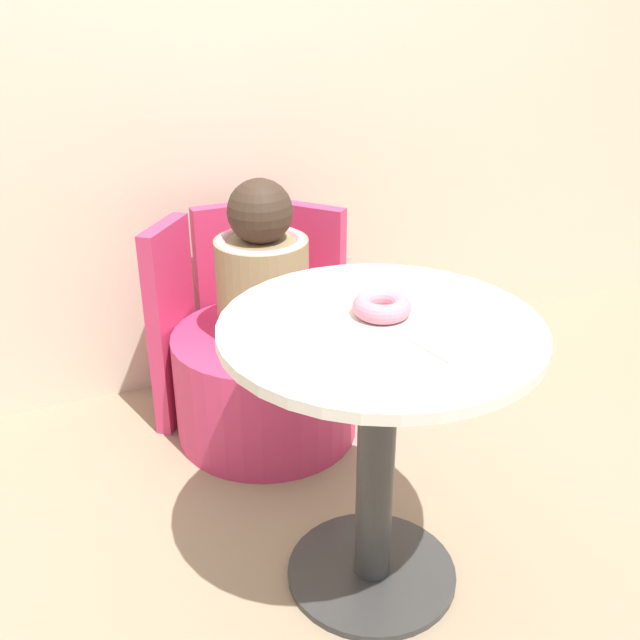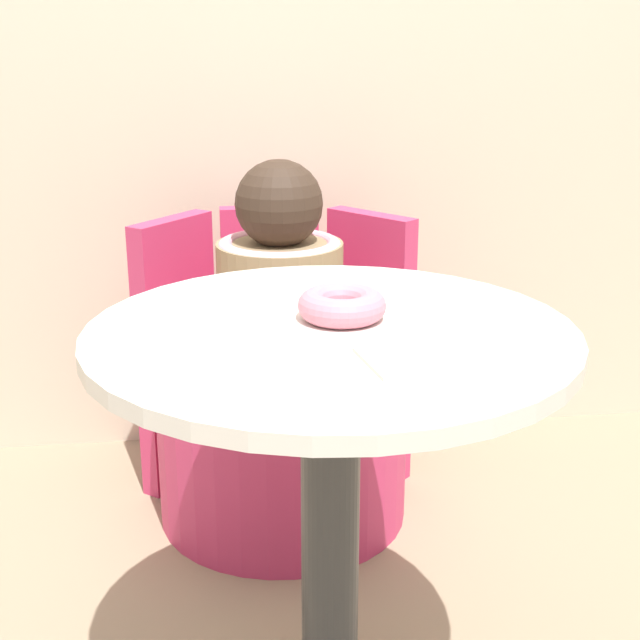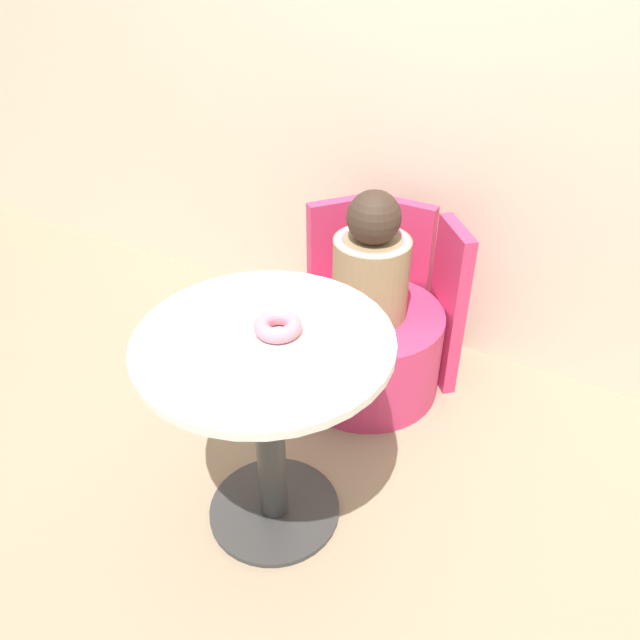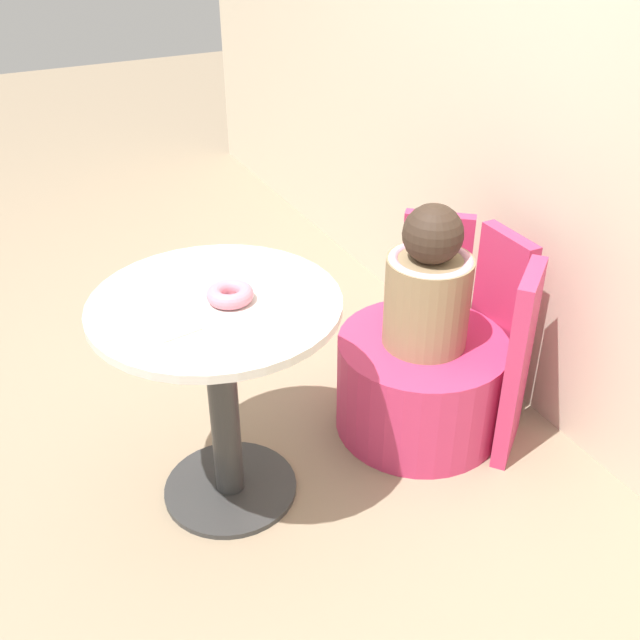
% 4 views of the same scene
% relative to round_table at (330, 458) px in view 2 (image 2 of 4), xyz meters
% --- Properties ---
extents(round_table, '(0.68, 0.68, 0.69)m').
position_rel_round_table_xyz_m(round_table, '(0.00, 0.00, 0.00)').
color(round_table, '#333333').
rests_on(round_table, ground_plane).
extents(tub_chair, '(0.57, 0.57, 0.34)m').
position_rel_round_table_xyz_m(tub_chair, '(-0.01, 0.70, -0.32)').
color(tub_chair, '#C63360').
rests_on(tub_chair, ground_plane).
extents(booth_backrest, '(0.67, 0.24, 0.66)m').
position_rel_round_table_xyz_m(booth_backrest, '(-0.01, 0.94, -0.16)').
color(booth_backrest, '#C63360').
rests_on(booth_backrest, ground_plane).
extents(child_figure, '(0.27, 0.27, 0.48)m').
position_rel_round_table_xyz_m(child_figure, '(-0.01, 0.70, 0.07)').
color(child_figure, '#937A56').
rests_on(child_figure, tub_chair).
extents(donut, '(0.13, 0.13, 0.04)m').
position_rel_round_table_xyz_m(donut, '(0.02, 0.04, 0.22)').
color(donut, pink).
rests_on(donut, round_table).
extents(paper_napkin, '(0.13, 0.13, 0.01)m').
position_rel_round_table_xyz_m(paper_napkin, '(0.08, -0.14, 0.20)').
color(paper_napkin, silver).
rests_on(paper_napkin, round_table).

